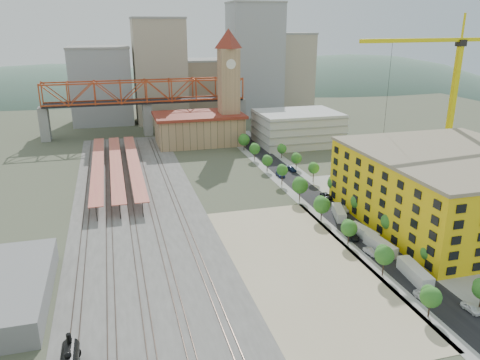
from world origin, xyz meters
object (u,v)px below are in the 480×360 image
object	(u,v)px
construction_building	(452,188)
site_trailer_a	(415,273)
site_trailer_b	(380,246)
tower_crane	(447,82)
site_trailer_c	(363,232)
site_trailer_d	(339,213)
clock_tower	(229,76)
car_0	(424,297)

from	to	relation	value
construction_building	site_trailer_a	size ratio (longest dim) A/B	4.95
site_trailer_b	site_trailer_a	bearing A→B (deg)	-95.27
construction_building	tower_crane	world-z (taller)	tower_crane
site_trailer_c	site_trailer_a	bearing A→B (deg)	-100.51
site_trailer_c	site_trailer_d	world-z (taller)	site_trailer_d
site_trailer_d	clock_tower	bearing A→B (deg)	111.49
site_trailer_b	site_trailer_d	bearing A→B (deg)	84.73
tower_crane	site_trailer_c	bearing A→B (deg)	-144.26
tower_crane	construction_building	bearing A→B (deg)	-121.40
clock_tower	tower_crane	size ratio (longest dim) A/B	0.98
site_trailer_b	site_trailer_c	size ratio (longest dim) A/B	1.08
construction_building	car_0	size ratio (longest dim) A/B	11.61
clock_tower	site_trailer_b	world-z (taller)	clock_tower
clock_tower	site_trailer_d	xyz separation A→B (m)	(8.00, -89.33, -27.45)
clock_tower	construction_building	xyz separation A→B (m)	(34.00, -99.99, -19.29)
site_trailer_c	site_trailer_d	distance (m)	12.97
site_trailer_d	tower_crane	bearing A→B (deg)	39.35
clock_tower	site_trailer_a	bearing A→B (deg)	-86.28
tower_crane	car_0	bearing A→B (deg)	-128.26
tower_crane	car_0	world-z (taller)	tower_crane
site_trailer_a	site_trailer_b	bearing A→B (deg)	95.80
site_trailer_d	car_0	xyz separation A→B (m)	(-3.00, -40.84, -0.51)
site_trailer_b	site_trailer_c	distance (m)	7.64
tower_crane	site_trailer_a	xyz separation A→B (m)	(-43.86, -52.27, -31.18)
construction_building	site_trailer_b	xyz separation A→B (m)	(-26.00, -9.94, -8.08)
site_trailer_a	car_0	size ratio (longest dim) A/B	2.35
construction_building	car_0	xyz separation A→B (m)	(-29.00, -30.17, -8.67)
site_trailer_b	clock_tower	bearing A→B (deg)	88.90
car_0	tower_crane	bearing A→B (deg)	44.89
site_trailer_b	car_0	world-z (taller)	site_trailer_b
construction_building	site_trailer_a	world-z (taller)	construction_building
site_trailer_a	site_trailer_c	xyz separation A→B (m)	(0.00, 20.71, -0.17)
site_trailer_a	site_trailer_d	bearing A→B (deg)	95.80
tower_crane	site_trailer_a	bearing A→B (deg)	-130.00
clock_tower	tower_crane	xyz separation A→B (m)	(51.86, -70.73, 3.88)
clock_tower	site_trailer_a	distance (m)	126.25
construction_building	site_trailer_a	distance (m)	35.63
site_trailer_b	site_trailer_d	size ratio (longest dim) A/B	1.06
site_trailer_c	car_0	world-z (taller)	site_trailer_c
clock_tower	site_trailer_b	distance (m)	113.57
construction_building	site_trailer_b	distance (m)	28.98
construction_building	car_0	world-z (taller)	construction_building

